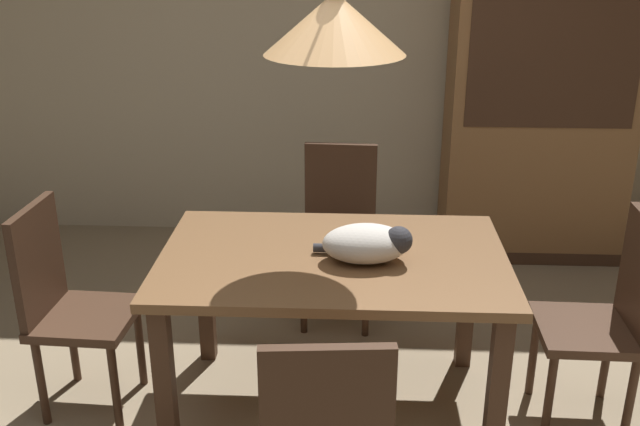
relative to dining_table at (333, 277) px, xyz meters
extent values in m
cube|color=beige|center=(-0.10, 2.07, 0.80)|extent=(6.40, 0.10, 2.90)
cube|color=brown|center=(0.00, 0.00, 0.08)|extent=(1.40, 0.90, 0.04)
cube|color=#472D1E|center=(-0.62, -0.39, -0.29)|extent=(0.07, 0.07, 0.71)
cube|color=#472D1E|center=(0.62, -0.39, -0.29)|extent=(0.07, 0.07, 0.71)
cube|color=#472D1E|center=(-0.62, 0.39, -0.29)|extent=(0.07, 0.07, 0.71)
cube|color=#472D1E|center=(0.62, 0.39, -0.29)|extent=(0.07, 0.07, 0.71)
cube|color=#472D1E|center=(-1.05, 0.00, -0.22)|extent=(0.42, 0.42, 0.04)
cube|color=#40291B|center=(-1.23, 0.01, 0.04)|extent=(0.05, 0.38, 0.48)
cylinder|color=#472D1E|center=(-0.90, -0.17, -0.44)|extent=(0.04, 0.04, 0.41)
cylinder|color=#472D1E|center=(-0.88, 0.15, -0.44)|extent=(0.04, 0.04, 0.41)
cylinder|color=#472D1E|center=(-1.22, -0.15, -0.44)|extent=(0.04, 0.04, 0.41)
cylinder|color=#472D1E|center=(-1.20, 0.17, -0.44)|extent=(0.04, 0.04, 0.41)
cube|color=#472D1E|center=(1.05, 0.00, -0.22)|extent=(0.41, 0.41, 0.04)
cylinder|color=#472D1E|center=(0.89, 0.16, -0.44)|extent=(0.04, 0.04, 0.41)
cylinder|color=#472D1E|center=(0.89, -0.16, -0.44)|extent=(0.04, 0.04, 0.41)
cylinder|color=#472D1E|center=(1.21, 0.16, -0.44)|extent=(0.04, 0.04, 0.41)
cylinder|color=#472D1E|center=(1.21, -0.16, -0.44)|extent=(0.04, 0.04, 0.41)
cube|color=#40291B|center=(0.01, -0.98, 0.04)|extent=(0.38, 0.07, 0.48)
cube|color=#472D1E|center=(0.00, 0.80, -0.22)|extent=(0.42, 0.42, 0.04)
cube|color=#40291B|center=(0.01, 0.98, 0.04)|extent=(0.38, 0.06, 0.48)
cylinder|color=#472D1E|center=(-0.17, 0.65, -0.44)|extent=(0.04, 0.04, 0.41)
cylinder|color=#472D1E|center=(0.15, 0.63, -0.44)|extent=(0.04, 0.04, 0.41)
cylinder|color=#472D1E|center=(-0.15, 0.97, -0.44)|extent=(0.04, 0.04, 0.41)
cylinder|color=#472D1E|center=(0.17, 0.95, -0.44)|extent=(0.04, 0.04, 0.41)
ellipsoid|color=silver|center=(0.13, -0.05, 0.18)|extent=(0.36, 0.24, 0.15)
sphere|color=#333338|center=(0.26, -0.07, 0.20)|extent=(0.11, 0.11, 0.11)
cylinder|color=#333338|center=(0.01, 0.01, 0.13)|extent=(0.18, 0.04, 0.04)
cone|color=#E0A86B|center=(0.00, 0.00, 1.01)|extent=(0.52, 0.52, 0.22)
cube|color=olive|center=(1.20, 1.74, 0.28)|extent=(1.10, 0.44, 1.85)
cube|color=#472D1E|center=(1.20, 1.52, 0.65)|extent=(0.97, 0.01, 0.81)
cube|color=#472D1E|center=(1.20, 1.74, -0.61)|extent=(1.12, 0.45, 0.08)
camera|label=1|loc=(0.08, -2.67, 1.34)|focal=40.87mm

